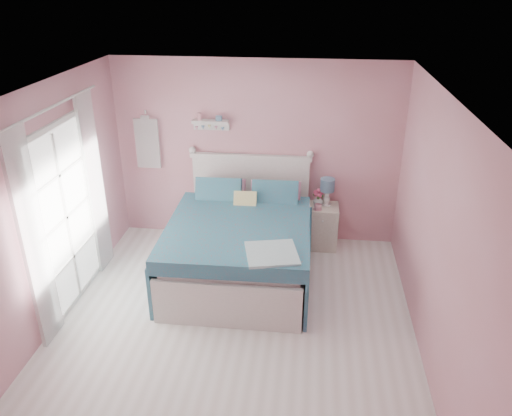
% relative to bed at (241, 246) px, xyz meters
% --- Properties ---
extents(floor, '(4.50, 4.50, 0.00)m').
position_rel_bed_xyz_m(floor, '(0.08, -1.14, -0.42)').
color(floor, silver).
rests_on(floor, ground).
extents(room_shell, '(4.50, 4.50, 4.50)m').
position_rel_bed_xyz_m(room_shell, '(0.08, -1.14, 1.16)').
color(room_shell, '#C47C84').
rests_on(room_shell, floor).
extents(bed, '(1.78, 2.23, 1.29)m').
position_rel_bed_xyz_m(bed, '(0.00, 0.00, 0.00)').
color(bed, silver).
rests_on(bed, floor).
extents(nightstand, '(0.44, 0.43, 0.63)m').
position_rel_bed_xyz_m(nightstand, '(1.05, 0.88, -0.11)').
color(nightstand, beige).
rests_on(nightstand, floor).
extents(table_lamp, '(0.20, 0.20, 0.40)m').
position_rel_bed_xyz_m(table_lamp, '(1.09, 0.93, 0.48)').
color(table_lamp, white).
rests_on(table_lamp, nightstand).
extents(vase, '(0.18, 0.18, 0.14)m').
position_rel_bed_xyz_m(vase, '(0.97, 0.91, 0.28)').
color(vase, silver).
rests_on(vase, nightstand).
extents(teacup, '(0.13, 0.13, 0.08)m').
position_rel_bed_xyz_m(teacup, '(0.97, 0.76, 0.25)').
color(teacup, pink).
rests_on(teacup, nightstand).
extents(roses, '(0.14, 0.11, 0.12)m').
position_rel_bed_xyz_m(roses, '(0.97, 0.91, 0.39)').
color(roses, '#DD4B74').
rests_on(roses, vase).
extents(wall_shelf, '(0.50, 0.15, 0.25)m').
position_rel_bed_xyz_m(wall_shelf, '(-0.55, 1.05, 1.31)').
color(wall_shelf, silver).
rests_on(wall_shelf, room_shell).
extents(hanging_dress, '(0.34, 0.03, 0.72)m').
position_rel_bed_xyz_m(hanging_dress, '(-1.48, 1.04, 0.98)').
color(hanging_dress, white).
rests_on(hanging_dress, room_shell).
extents(french_door, '(0.04, 1.32, 2.16)m').
position_rel_bed_xyz_m(french_door, '(-1.90, -0.74, 0.65)').
color(french_door, silver).
rests_on(french_door, floor).
extents(curtain_near, '(0.04, 0.40, 2.32)m').
position_rel_bed_xyz_m(curtain_near, '(-1.84, -1.48, 0.76)').
color(curtain_near, white).
rests_on(curtain_near, floor).
extents(curtain_far, '(0.04, 0.40, 2.32)m').
position_rel_bed_xyz_m(curtain_far, '(-1.84, 0.01, 0.76)').
color(curtain_far, white).
rests_on(curtain_far, floor).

